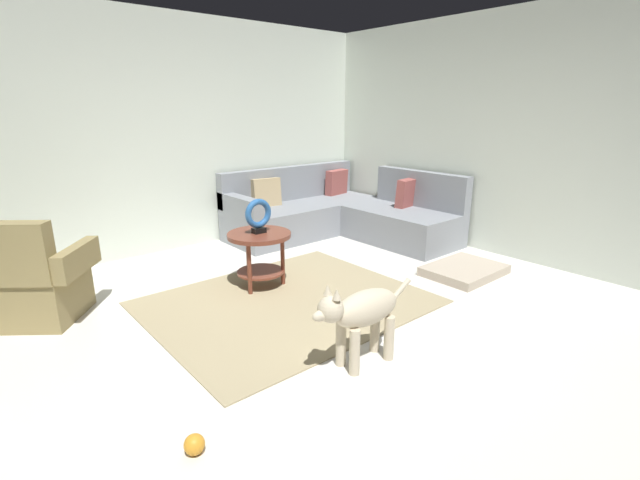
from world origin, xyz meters
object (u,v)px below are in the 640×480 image
(torus_sculpture, at_px, (258,215))
(sectional_couch, at_px, (339,214))
(dog, at_px, (361,313))
(dog_toy_ball, at_px, (194,444))
(side_table, at_px, (260,245))
(dog_bed_mat, at_px, (464,270))
(armchair, at_px, (34,284))

(torus_sculpture, bearing_deg, sectional_couch, 24.89)
(torus_sculpture, distance_m, dog, 1.65)
(dog, relative_size, dog_toy_ball, 7.98)
(sectional_couch, xyz_separation_m, dog_toy_ball, (-3.28, -2.48, -0.24))
(side_table, xyz_separation_m, dog_bed_mat, (1.79, -1.10, -0.37))
(sectional_couch, xyz_separation_m, armchair, (-3.59, -0.29, 0.03))
(armchair, xyz_separation_m, torus_sculpture, (1.78, -0.55, 0.39))
(side_table, bearing_deg, armchair, 162.79)
(dog_bed_mat, xyz_separation_m, dog, (-2.04, -0.50, 0.33))
(dog_bed_mat, bearing_deg, torus_sculpture, 148.53)
(dog_bed_mat, height_order, dog_toy_ball, dog_toy_ball)
(sectional_couch, xyz_separation_m, dog_bed_mat, (-0.01, -1.93, -0.25))
(dog, bearing_deg, dog_bed_mat, -72.58)
(side_table, bearing_deg, torus_sculpture, 180.00)
(torus_sculpture, height_order, dog_toy_ball, torus_sculpture)
(dog_bed_mat, bearing_deg, dog, -166.19)
(torus_sculpture, distance_m, dog_toy_ball, 2.31)
(side_table, height_order, dog, dog)
(sectional_couch, distance_m, torus_sculpture, 2.03)
(armchair, xyz_separation_m, dog_toy_ball, (0.31, -2.20, -0.27))
(side_table, relative_size, torus_sculpture, 1.84)
(sectional_couch, xyz_separation_m, dog, (-2.05, -2.44, 0.09))
(dog_bed_mat, bearing_deg, dog_toy_ball, -170.45)
(sectional_couch, bearing_deg, side_table, -155.11)
(dog, bearing_deg, armchair, 39.12)
(side_table, distance_m, torus_sculpture, 0.29)
(dog_bed_mat, bearing_deg, armchair, 155.24)
(sectional_couch, relative_size, dog_bed_mat, 2.81)
(sectional_couch, bearing_deg, dog_toy_ball, -142.86)
(sectional_couch, xyz_separation_m, side_table, (-1.80, -0.84, 0.12))
(armchair, height_order, torus_sculpture, armchair)
(armchair, relative_size, dog, 1.18)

